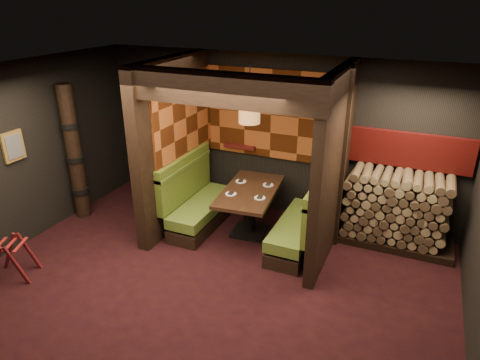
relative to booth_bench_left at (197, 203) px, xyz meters
name	(u,v)px	position (x,y,z in m)	size (l,w,h in m)	color
floor	(202,293)	(0.96, -1.65, -0.41)	(6.50, 5.50, 0.02)	black
ceiling	(192,80)	(0.96, -1.65, 2.46)	(6.50, 5.50, 0.02)	black
wall_back	(273,136)	(0.96, 1.11, 1.02)	(6.50, 0.02, 2.85)	black
wall_front	(3,358)	(0.96, -4.41, 1.02)	(6.50, 0.02, 2.85)	black
wall_left	(8,160)	(-2.30, -1.65, 1.02)	(0.02, 5.50, 2.85)	black
partition_left	(175,144)	(-0.39, 0.00, 1.02)	(0.20, 2.20, 2.85)	black
partition_right	(333,167)	(2.26, 0.05, 1.02)	(0.15, 2.10, 2.85)	black
header_beam	(219,89)	(0.94, -0.95, 2.23)	(2.85, 0.18, 0.44)	black
tapa_back_panel	(271,115)	(0.94, 1.06, 1.42)	(2.40, 0.06, 1.55)	#A24E20
tapa_side_panel	(185,118)	(-0.27, 0.17, 1.45)	(0.04, 1.85, 1.45)	#A24E20
lacquer_shelf	(240,146)	(0.36, 1.00, 0.78)	(0.60, 0.12, 0.07)	#511312
booth_bench_left	(197,203)	(0.00, 0.00, 0.00)	(0.68, 1.60, 1.14)	black
booth_bench_right	(303,225)	(1.89, 0.00, 0.00)	(0.68, 1.60, 1.14)	black
dining_table	(250,203)	(0.95, 0.08, 0.17)	(0.98, 1.60, 0.81)	black
place_settings	(250,189)	(0.95, 0.08, 0.42)	(0.71, 0.75, 0.03)	white
pendant_lamp	(249,108)	(0.95, 0.03, 1.77)	(0.33, 0.33, 0.91)	#925F2E
framed_picture	(13,146)	(-2.25, -1.55, 1.22)	(0.05, 0.36, 0.46)	olive
luggage_rack	(13,257)	(-1.66, -2.39, -0.08)	(0.70, 0.61, 0.63)	#4F1214
totem_column	(74,154)	(-2.09, -0.55, 0.79)	(0.31, 0.31, 2.40)	black
firewood_stack	(400,210)	(3.25, 0.70, 0.21)	(1.73, 0.70, 1.22)	black
mosaic_header	(410,150)	(3.25, 1.03, 1.10)	(1.83, 0.10, 0.56)	maroon
bay_front_post	(343,162)	(2.35, 0.31, 1.02)	(0.08, 0.08, 2.85)	black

